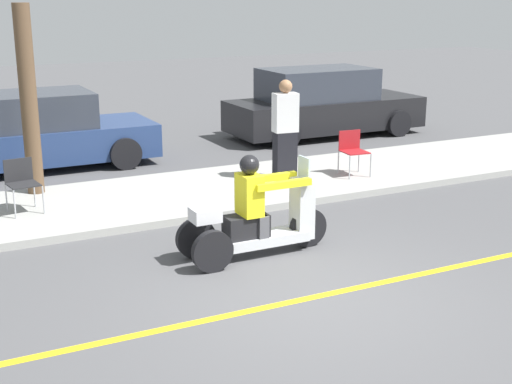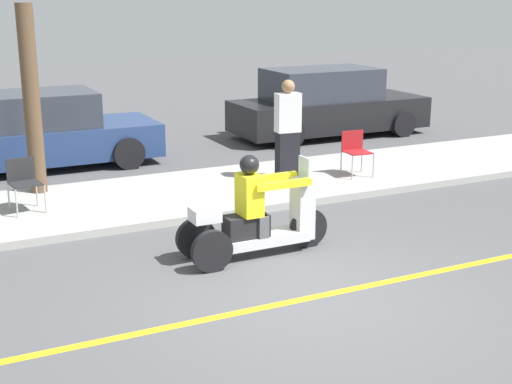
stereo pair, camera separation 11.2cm
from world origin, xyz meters
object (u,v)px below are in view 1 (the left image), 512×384
parked_car_lot_right (37,133)px  tree_trunk (29,101)px  parked_car_lot_left (323,105)px  motorcycle_trike (256,219)px  folding_chair_set_back (21,180)px  spectator_with_child (285,132)px  folding_chair_curbside (352,148)px

parked_car_lot_right → tree_trunk: tree_trunk is taller
parked_car_lot_left → tree_trunk: tree_trunk is taller
motorcycle_trike → parked_car_lot_left: parked_car_lot_left is taller
folding_chair_set_back → parked_car_lot_left: bearing=25.3°
parked_car_lot_right → parked_car_lot_left: (6.89, 0.30, 0.06)m
folding_chair_set_back → parked_car_lot_left: 8.56m
parked_car_lot_right → motorcycle_trike: bearing=-75.5°
spectator_with_child → parked_car_lot_left: size_ratio=0.38×
parked_car_lot_right → parked_car_lot_left: bearing=2.5°
folding_chair_curbside → motorcycle_trike: bearing=-140.9°
motorcycle_trike → spectator_with_child: spectator_with_child is taller
spectator_with_child → folding_chair_set_back: size_ratio=2.22×
motorcycle_trike → tree_trunk: bearing=117.5°
parked_car_lot_right → tree_trunk: bearing=-101.4°
motorcycle_trike → parked_car_lot_right: size_ratio=0.47×
parked_car_lot_right → spectator_with_child: bearing=-42.4°
folding_chair_curbside → tree_trunk: size_ratio=0.26×
folding_chair_curbside → parked_car_lot_left: size_ratio=0.17×
spectator_with_child → folding_chair_curbside: spectator_with_child is taller
motorcycle_trike → tree_trunk: (-2.14, 4.13, 1.19)m
folding_chair_curbside → parked_car_lot_left: 4.39m
motorcycle_trike → parked_car_lot_right: bearing=104.5°
folding_chair_curbside → parked_car_lot_left: parked_car_lot_left is taller
folding_chair_set_back → motorcycle_trike: bearing=-50.9°
folding_chair_curbside → parked_car_lot_left: (1.82, 3.99, 0.15)m
spectator_with_child → folding_chair_curbside: size_ratio=2.22×
motorcycle_trike → tree_trunk: 4.80m
spectator_with_child → tree_trunk: 4.44m
folding_chair_curbside → parked_car_lot_right: 6.27m
tree_trunk → motorcycle_trike: bearing=-62.5°
folding_chair_set_back → tree_trunk: tree_trunk is taller
parked_car_lot_right → tree_trunk: 2.57m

